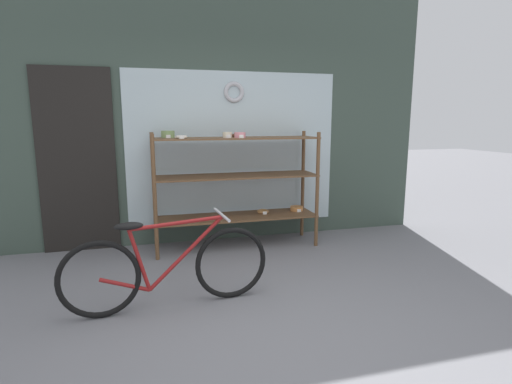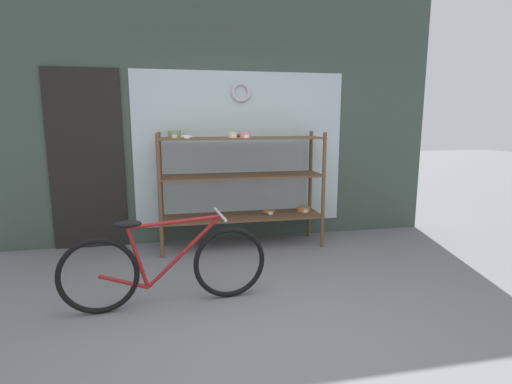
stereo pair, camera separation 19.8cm
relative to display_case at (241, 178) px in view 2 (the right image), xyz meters
The scene contains 4 objects.
ground_plane 2.23m from the display_case, 93.87° to the right, with size 30.00×30.00×0.00m, color slate.
storefront_facade 0.84m from the display_case, 115.47° to the left, with size 5.46×0.13×3.20m.
display_case is the anchor object (origin of this frame).
bicycle 1.75m from the display_case, 121.43° to the right, with size 1.68×0.46×0.76m.
Camera 2 is at (-0.65, -2.56, 1.52)m, focal length 28.00 mm.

